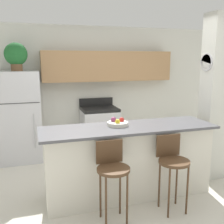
{
  "coord_description": "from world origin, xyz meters",
  "views": [
    {
      "loc": [
        -1.22,
        -3.2,
        1.87
      ],
      "look_at": [
        0.0,
        0.77,
        1.04
      ],
      "focal_mm": 42.0,
      "sensor_mm": 36.0,
      "label": 1
    }
  ],
  "objects": [
    {
      "name": "stove_range",
      "position": [
        0.07,
        1.9,
        0.46
      ],
      "size": [
        0.72,
        0.61,
        1.07
      ],
      "color": "silver",
      "rests_on": "ground_plane"
    },
    {
      "name": "counter_bar",
      "position": [
        0.0,
        0.0,
        0.5
      ],
      "size": [
        2.37,
        0.71,
        0.99
      ],
      "color": "silver",
      "rests_on": "ground_plane"
    },
    {
      "name": "wall_back",
      "position": [
        0.12,
        2.17,
        1.45
      ],
      "size": [
        5.6,
        0.38,
        2.55
      ],
      "color": "silver",
      "rests_on": "ground_plane"
    },
    {
      "name": "refrigerator",
      "position": [
        -1.46,
        1.84,
        0.84
      ],
      "size": [
        0.75,
        0.7,
        1.67
      ],
      "color": "silver",
      "rests_on": "ground_plane"
    },
    {
      "name": "pillar_right",
      "position": [
        1.48,
        0.18,
        1.28
      ],
      "size": [
        0.38,
        0.32,
        2.55
      ],
      "color": "silver",
      "rests_on": "ground_plane"
    },
    {
      "name": "fruit_bowl",
      "position": [
        -0.13,
        0.09,
        1.02
      ],
      "size": [
        0.29,
        0.29,
        0.11
      ],
      "color": "silver",
      "rests_on": "counter_bar"
    },
    {
      "name": "potted_plant_on_fridge",
      "position": [
        -1.46,
        1.84,
        1.95
      ],
      "size": [
        0.4,
        0.4,
        0.5
      ],
      "color": "brown",
      "rests_on": "refrigerator"
    },
    {
      "name": "bar_stool_right",
      "position": [
        0.39,
        -0.51,
        0.63
      ],
      "size": [
        0.38,
        0.38,
        0.95
      ],
      "color": "#4C331E",
      "rests_on": "ground_plane"
    },
    {
      "name": "ground_plane",
      "position": [
        0.0,
        0.0,
        0.0
      ],
      "size": [
        14.0,
        14.0,
        0.0
      ],
      "primitive_type": "plane",
      "color": "beige"
    },
    {
      "name": "bar_stool_left",
      "position": [
        -0.39,
        -0.51,
        0.63
      ],
      "size": [
        0.38,
        0.38,
        0.95
      ],
      "color": "#4C331E",
      "rests_on": "ground_plane"
    }
  ]
}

